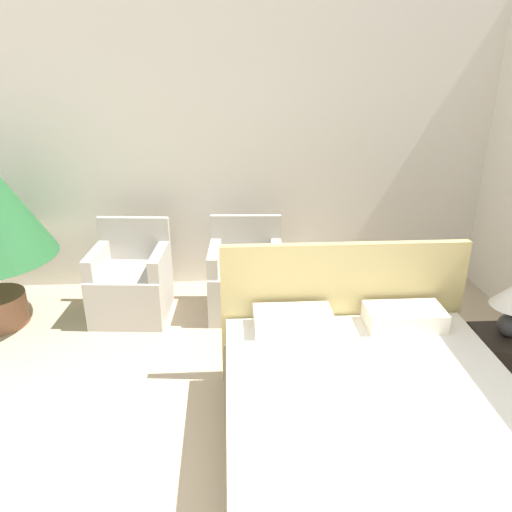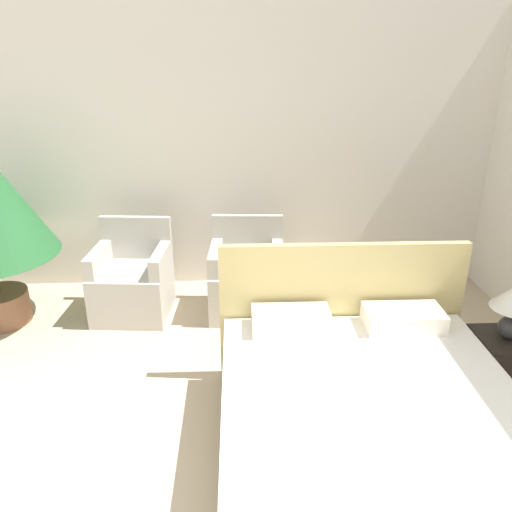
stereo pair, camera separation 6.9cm
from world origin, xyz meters
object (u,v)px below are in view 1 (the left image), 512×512
object	(u,v)px
armchair_near_window_right	(246,283)
nightstand	(503,362)
bed	(374,429)
armchair_near_window_left	(131,286)

from	to	relation	value
armchair_near_window_right	nightstand	xyz separation A→B (m)	(1.87, -1.33, -0.07)
bed	nightstand	world-z (taller)	bed
armchair_near_window_left	armchair_near_window_right	world-z (taller)	same
armchair_near_window_right	nightstand	distance (m)	2.30
armchair_near_window_left	nightstand	xyz separation A→B (m)	(2.97, -1.33, -0.07)
armchair_near_window_left	nightstand	size ratio (longest dim) A/B	1.94
armchair_near_window_right	bed	bearing A→B (deg)	-68.41
armchair_near_window_left	armchair_near_window_right	bearing A→B (deg)	4.54
bed	armchair_near_window_right	distance (m)	2.16
armchair_near_window_right	nightstand	bearing A→B (deg)	-32.33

